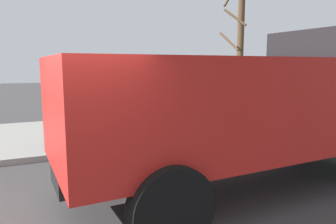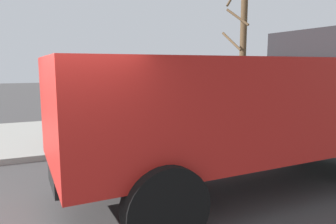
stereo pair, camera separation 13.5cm
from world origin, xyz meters
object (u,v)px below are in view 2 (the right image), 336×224
(stop_sign, at_px, (151,85))
(bare_tree, at_px, (242,55))
(fire_hydrant, at_px, (69,122))
(dump_truck_red, at_px, (259,101))
(loose_tire, at_px, (76,121))

(stop_sign, bearing_deg, bare_tree, 18.54)
(fire_hydrant, distance_m, bare_tree, 6.73)
(fire_hydrant, bearing_deg, bare_tree, 5.16)
(fire_hydrant, distance_m, dump_truck_red, 5.67)
(loose_tire, bearing_deg, stop_sign, -8.00)
(dump_truck_red, bearing_deg, stop_sign, 100.32)
(loose_tire, distance_m, stop_sign, 2.34)
(fire_hydrant, relative_size, dump_truck_red, 0.13)
(fire_hydrant, relative_size, loose_tire, 0.77)
(loose_tire, xyz_separation_m, dump_truck_red, (2.83, -4.22, 0.88))
(fire_hydrant, xyz_separation_m, stop_sign, (2.24, -0.82, 1.07))
(fire_hydrant, distance_m, loose_tire, 0.55)
(loose_tire, height_order, dump_truck_red, dump_truck_red)
(fire_hydrant, bearing_deg, dump_truck_red, -58.09)
(fire_hydrant, relative_size, stop_sign, 0.40)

